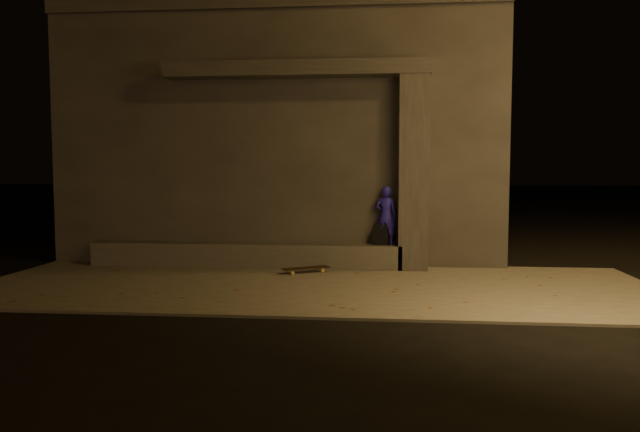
# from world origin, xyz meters

# --- Properties ---
(ground) EXTENTS (120.00, 120.00, 0.00)m
(ground) POSITION_xyz_m (0.00, 0.00, 0.00)
(ground) COLOR black
(ground) RESTS_ON ground
(sidewalk) EXTENTS (11.00, 4.40, 0.04)m
(sidewalk) POSITION_xyz_m (0.00, 2.00, 0.02)
(sidewalk) COLOR #635F57
(sidewalk) RESTS_ON ground
(building) EXTENTS (9.00, 5.10, 5.22)m
(building) POSITION_xyz_m (-1.00, 6.49, 2.61)
(building) COLOR #353330
(building) RESTS_ON ground
(ledge) EXTENTS (6.00, 0.55, 0.45)m
(ledge) POSITION_xyz_m (-1.50, 3.75, 0.27)
(ledge) COLOR #4A4843
(ledge) RESTS_ON sidewalk
(column) EXTENTS (0.55, 0.55, 3.60)m
(column) POSITION_xyz_m (1.70, 3.75, 1.84)
(column) COLOR #353330
(column) RESTS_ON sidewalk
(canopy) EXTENTS (5.00, 0.70, 0.28)m
(canopy) POSITION_xyz_m (-0.50, 3.80, 3.78)
(canopy) COLOR #353330
(canopy) RESTS_ON column
(skateboarder) EXTENTS (0.45, 0.34, 1.11)m
(skateboarder) POSITION_xyz_m (1.20, 3.75, 1.04)
(skateboarder) COLOR #2119A8
(skateboarder) RESTS_ON ledge
(backpack) EXTENTS (0.30, 0.21, 0.41)m
(backpack) POSITION_xyz_m (1.10, 3.75, 0.63)
(backpack) COLOR black
(backpack) RESTS_ON ledge
(skateboard) EXTENTS (0.88, 0.64, 0.10)m
(skateboard) POSITION_xyz_m (-0.24, 3.10, 0.12)
(skateboard) COLOR black
(skateboard) RESTS_ON sidewalk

